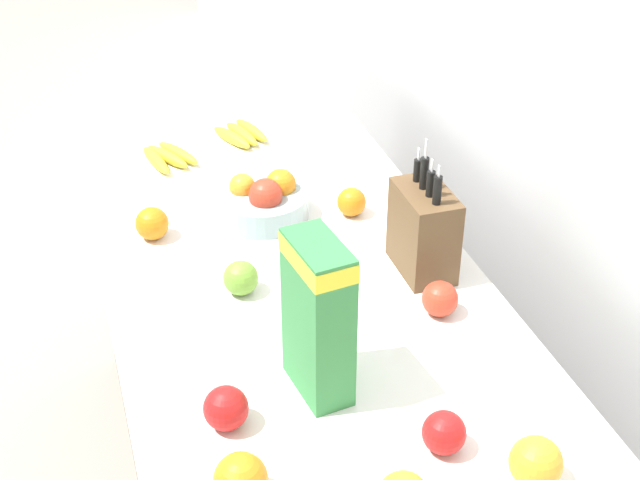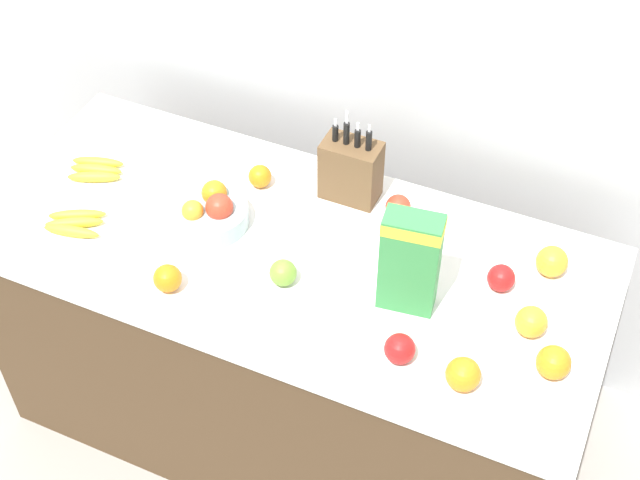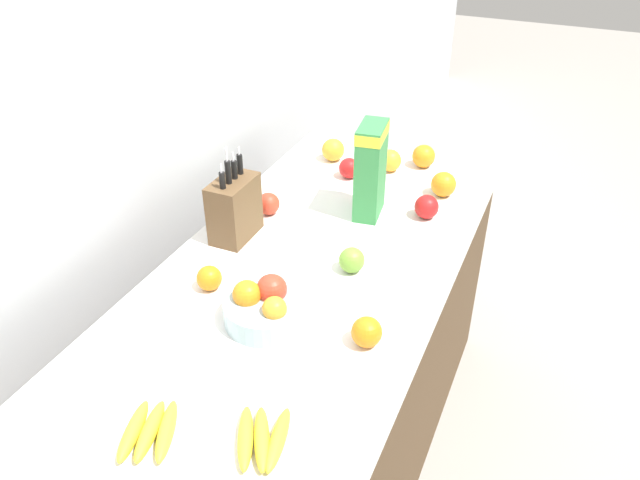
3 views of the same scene
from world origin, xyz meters
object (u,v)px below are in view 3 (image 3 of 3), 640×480
fruit_bowl (265,306)px  orange_near_bowl (390,160)px  orange_by_cereal (333,150)px  cereal_box (371,167)px  orange_mid_left (424,156)px  knife_block (234,208)px  banana_bunch_left (262,438)px  apple_rightmost (349,168)px  apple_front (268,204)px  orange_front_right (443,184)px  apple_by_knife_block (427,207)px  orange_front_left (209,278)px  apple_near_bananas (352,260)px  orange_mid_right (367,332)px  banana_bunch_right (150,431)px

fruit_bowl → orange_near_bowl: fruit_bowl is taller
orange_by_cereal → orange_near_bowl: size_ratio=1.05×
cereal_box → orange_mid_left: (0.41, -0.07, -0.13)m
knife_block → banana_bunch_left: size_ratio=1.62×
apple_rightmost → apple_front: same height
apple_front → orange_front_right: 0.61m
apple_by_knife_block → orange_front_left: 0.76m
banana_bunch_left → apple_near_bananas: apple_near_bananas is taller
banana_bunch_left → orange_front_left: 0.56m
orange_front_right → orange_mid_right: bearing=-178.8°
fruit_bowl → cereal_box: bearing=-5.3°
apple_near_bananas → orange_by_cereal: orange_by_cereal is taller
orange_mid_left → orange_near_bowl: bearing=128.3°
apple_rightmost → orange_near_bowl: bearing=-46.5°
orange_front_right → orange_by_cereal: bearing=76.9°
orange_by_cereal → orange_mid_right: 1.05m
cereal_box → apple_near_bananas: size_ratio=4.16×
fruit_bowl → apple_rightmost: size_ratio=2.92×
banana_bunch_left → apple_front: (0.84, 0.43, 0.02)m
apple_front → orange_front_right: orange_front_right is taller
orange_front_right → orange_front_left: size_ratio=1.24×
orange_front_right → orange_near_bowl: bearing=64.6°
orange_near_bowl → apple_near_bananas: bearing=-171.1°
cereal_box → orange_mid_right: size_ratio=4.02×
knife_block → banana_bunch_left: knife_block is taller
knife_block → banana_bunch_right: (-0.76, -0.23, -0.08)m
orange_by_cereal → orange_front_right: bearing=-103.1°
apple_front → orange_near_bowl: orange_near_bowl is taller
apple_by_knife_block → orange_mid_right: apple_by_knife_block is taller
fruit_bowl → apple_by_knife_block: 0.72m
fruit_bowl → banana_bunch_right: bearing=174.0°
cereal_box → banana_bunch_left: cereal_box is taller
fruit_bowl → banana_bunch_left: bearing=-153.4°
apple_near_bananas → orange_front_left: bearing=125.6°
orange_mid_right → orange_front_left: 0.48m
cereal_box → banana_bunch_left: size_ratio=1.64×
orange_mid_left → orange_front_left: (-0.98, 0.33, -0.01)m
orange_mid_right → orange_near_bowl: bearing=14.9°
orange_mid_right → orange_front_left: bearing=85.4°
orange_by_cereal → orange_mid_left: same height
cereal_box → apple_by_knife_block: bearing=-82.8°
fruit_bowl → orange_front_right: bearing=-16.8°
cereal_box → orange_mid_right: (-0.61, -0.21, -0.13)m
fruit_bowl → orange_by_cereal: bearing=12.3°
apple_near_bananas → orange_near_bowl: bearing=8.9°
apple_front → banana_bunch_left: bearing=-153.2°
cereal_box → orange_by_cereal: 0.44m
orange_front_left → apple_rightmost: bearing=-7.8°
fruit_bowl → apple_rightmost: 0.85m
banana_bunch_right → orange_mid_left: 1.48m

